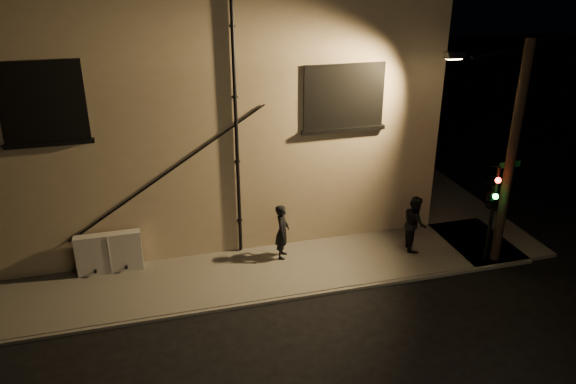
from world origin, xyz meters
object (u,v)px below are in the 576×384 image
object	(u,v)px
utility_cabinet	(109,253)
pedestrian_a	(282,231)
traffic_signal	(491,198)
streetlamp_pole	(508,151)
pedestrian_b	(415,223)

from	to	relation	value
utility_cabinet	pedestrian_a	bearing A→B (deg)	-5.72
traffic_signal	streetlamp_pole	world-z (taller)	streetlamp_pole
pedestrian_a	pedestrian_b	size ratio (longest dim) A/B	0.98
utility_cabinet	pedestrian_b	bearing A→B (deg)	-6.62
streetlamp_pole	utility_cabinet	bearing A→B (deg)	168.68
pedestrian_a	utility_cabinet	bearing A→B (deg)	107.14
utility_cabinet	pedestrian_b	distance (m)	9.60
pedestrian_a	streetlamp_pole	bearing A→B (deg)	-82.93
pedestrian_b	traffic_signal	distance (m)	2.52
pedestrian_b	streetlamp_pole	world-z (taller)	streetlamp_pole
pedestrian_b	streetlamp_pole	xyz separation A→B (m)	(2.11, -1.22, 2.68)
utility_cabinet	traffic_signal	world-z (taller)	traffic_signal
pedestrian_a	streetlamp_pole	world-z (taller)	streetlamp_pole
pedestrian_b	traffic_signal	xyz separation A→B (m)	(1.72, -1.35, 1.26)
pedestrian_b	streetlamp_pole	bearing A→B (deg)	-106.40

